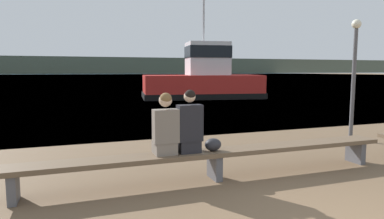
# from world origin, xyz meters

# --- Properties ---
(water_surface) EXTENTS (240.00, 240.00, 0.00)m
(water_surface) POSITION_xyz_m (0.00, 126.68, 0.00)
(water_surface) COLOR #5684A3
(water_surface) RESTS_ON ground
(far_shoreline) EXTENTS (600.00, 12.00, 8.79)m
(far_shoreline) POSITION_xyz_m (0.00, 190.47, 4.39)
(far_shoreline) COLOR #424738
(far_shoreline) RESTS_ON ground
(bench_main) EXTENTS (6.81, 0.49, 0.50)m
(bench_main) POSITION_xyz_m (-0.59, 3.02, 0.41)
(bench_main) COLOR brown
(bench_main) RESTS_ON ground
(person_left) EXTENTS (0.40, 0.38, 1.01)m
(person_left) POSITION_xyz_m (-1.46, 3.02, 0.94)
(person_left) COLOR #70665B
(person_left) RESTS_ON bench_main
(person_right) EXTENTS (0.40, 0.37, 1.05)m
(person_right) POSITION_xyz_m (-1.05, 3.02, 0.95)
(person_right) COLOR black
(person_right) RESTS_ON bench_main
(shopping_bag) EXTENTS (0.29, 0.24, 0.21)m
(shopping_bag) POSITION_xyz_m (-0.63, 3.00, 0.61)
(shopping_bag) COLOR #232328
(shopping_bag) RESTS_ON bench_main
(tugboat_red) EXTENTS (8.36, 4.92, 7.06)m
(tugboat_red) POSITION_xyz_m (5.61, 19.21, 1.17)
(tugboat_red) COLOR red
(tugboat_red) RESTS_ON water_surface
(deck_lamp_post) EXTENTS (0.24, 0.24, 3.16)m
(deck_lamp_post) POSITION_xyz_m (4.14, 4.79, 1.97)
(deck_lamp_post) COLOR #4C4C51
(deck_lamp_post) RESTS_ON ground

